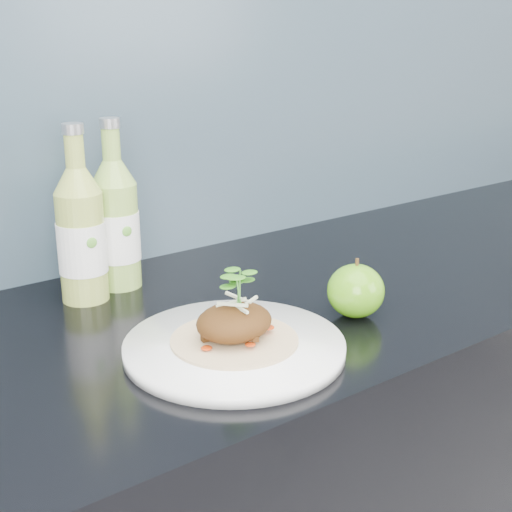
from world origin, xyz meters
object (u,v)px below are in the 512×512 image
(green_apple, at_px, (356,291))
(cider_bottle_right, at_px, (116,225))
(dinner_plate, at_px, (234,347))
(cider_bottle_left, at_px, (81,235))

(green_apple, relative_size, cider_bottle_right, 0.41)
(dinner_plate, bearing_deg, green_apple, -1.96)
(dinner_plate, relative_size, cider_bottle_right, 1.25)
(dinner_plate, distance_m, cider_bottle_right, 0.33)
(cider_bottle_right, bearing_deg, dinner_plate, -90.18)
(dinner_plate, height_order, cider_bottle_left, cider_bottle_left)
(cider_bottle_right, bearing_deg, green_apple, -57.37)
(dinner_plate, bearing_deg, cider_bottle_left, 104.59)
(dinner_plate, xyz_separation_m, cider_bottle_right, (-0.01, 0.31, 0.09))
(cider_bottle_left, xyz_separation_m, cider_bottle_right, (0.07, 0.02, 0.00))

